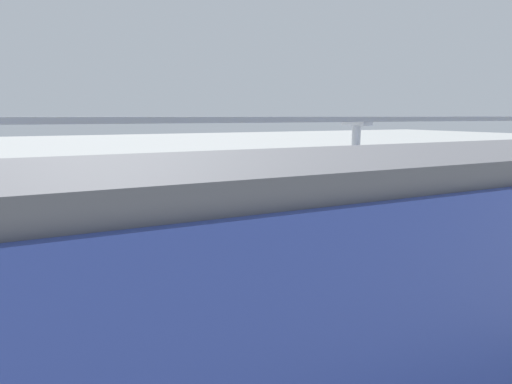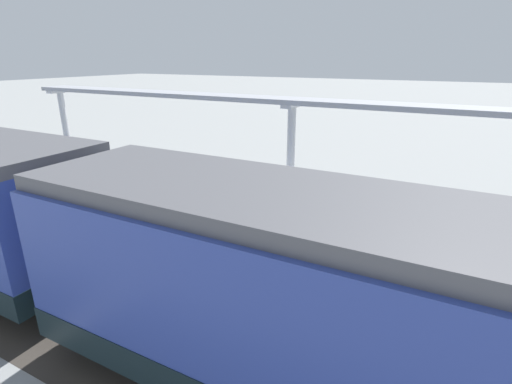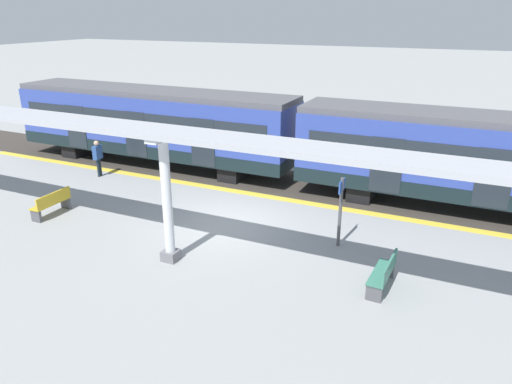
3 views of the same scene
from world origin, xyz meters
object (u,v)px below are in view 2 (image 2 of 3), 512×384
object	(u,v)px
bench_mid_platform	(467,241)
bench_near_end	(145,181)
canopy_pillar_second	(291,157)
platform_info_sign	(141,178)
canopy_pillar_third	(66,129)

from	to	relation	value
bench_mid_platform	bench_near_end	bearing A→B (deg)	90.01
bench_near_end	bench_mid_platform	xyz separation A→B (m)	(0.00, -11.51, 0.00)
canopy_pillar_second	platform_info_sign	xyz separation A→B (m)	(-2.92, 4.15, -0.55)
canopy_pillar_third	bench_near_end	size ratio (longest dim) A/B	2.44
canopy_pillar_third	bench_mid_platform	size ratio (longest dim) A/B	2.46
bench_near_end	bench_mid_platform	distance (m)	11.51
bench_near_end	bench_mid_platform	world-z (taller)	same
canopy_pillar_second	canopy_pillar_third	distance (m)	11.60
canopy_pillar_second	bench_mid_platform	distance (m)	5.91
bench_mid_platform	platform_info_sign	distance (m)	10.01
bench_near_end	bench_mid_platform	size ratio (longest dim) A/B	1.01
canopy_pillar_third	bench_near_end	world-z (taller)	canopy_pillar_third
bench_near_end	platform_info_sign	size ratio (longest dim) A/B	0.69
canopy_pillar_third	bench_near_end	distance (m)	5.99
canopy_pillar_third	platform_info_sign	bearing A→B (deg)	-111.39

